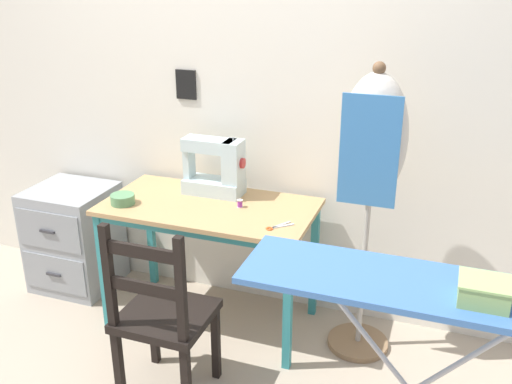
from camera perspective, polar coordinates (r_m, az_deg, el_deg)
The scene contains 12 objects.
ground_plane at distance 3.16m, azimuth -6.61°, elevation -15.36°, with size 14.00×14.00×0.00m, color tan.
wall_back at distance 3.19m, azimuth -2.32°, elevation 10.44°, with size 10.00×0.06×2.55m.
sewing_table at distance 3.05m, azimuth -4.79°, elevation -2.83°, with size 1.12×0.59×0.72m.
sewing_machine at distance 3.12m, azimuth -3.92°, elevation 2.35°, with size 0.34×0.16×0.34m.
fabric_bowl at distance 3.10m, azimuth -13.20°, elevation -0.68°, with size 0.13×0.13×0.05m.
scissors at distance 2.76m, azimuth 1.96°, elevation -3.53°, with size 0.12×0.13×0.01m.
thread_spool_near_machine at distance 2.98m, azimuth -1.62°, elevation -1.16°, with size 0.03×0.03×0.04m.
wooden_chair at distance 2.65m, azimuth -9.31°, elevation -12.25°, with size 0.40×0.38×0.92m.
filing_cabinet at distance 3.74m, azimuth -17.69°, elevation -4.32°, with size 0.47×0.46×0.65m.
dress_form at distance 2.73m, azimuth 11.55°, elevation 3.65°, with size 0.32×0.32×1.50m.
ironing_board at distance 2.06m, azimuth 16.33°, elevation -9.98°, with size 1.27×0.36×0.89m.
storage_box at distance 1.99m, azimuth 21.83°, elevation -9.18°, with size 0.16×0.14×0.08m.
Camera 1 is at (1.18, -2.24, 1.89)m, focal length 40.00 mm.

